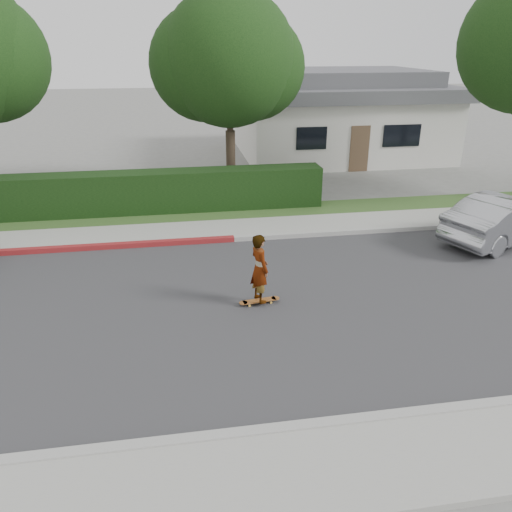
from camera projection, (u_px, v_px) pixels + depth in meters
name	position (u px, v px, depth m)	size (l,w,h in m)	color
ground	(212.00, 309.00, 11.35)	(120.00, 120.00, 0.00)	slate
road	(212.00, 309.00, 11.35)	(60.00, 8.00, 0.01)	#2D2D30
curb_near	(234.00, 436.00, 7.60)	(60.00, 0.20, 0.15)	#9E9E99
sidewalk_near	(242.00, 484.00, 6.79)	(60.00, 1.60, 0.12)	gray
curb_far	(201.00, 241.00, 15.03)	(60.00, 0.20, 0.15)	#9E9E99
curb_red_section	(26.00, 251.00, 14.29)	(12.00, 0.21, 0.15)	maroon
sidewalk_far	(199.00, 231.00, 15.86)	(60.00, 1.60, 0.12)	gray
planting_strip	(197.00, 215.00, 17.31)	(60.00, 1.60, 0.10)	#2D4C1E
hedge	(107.00, 195.00, 17.13)	(15.00, 1.00, 1.50)	black
tree_center	(228.00, 62.00, 17.95)	(5.66, 4.84, 7.44)	#33261C
house	(338.00, 114.00, 26.20)	(10.60, 8.60, 4.30)	beige
skateboard	(259.00, 301.00, 11.54)	(0.99, 0.32, 0.09)	gold
skateboarder	(260.00, 268.00, 11.21)	(0.59, 0.39, 1.62)	white
car_silver	(506.00, 218.00, 14.95)	(1.53, 4.38, 1.44)	#AEB0B5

